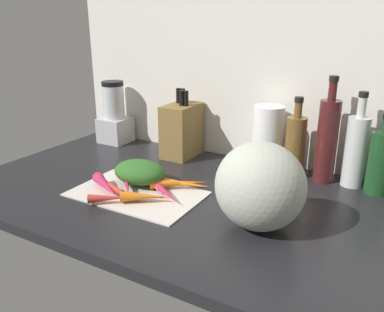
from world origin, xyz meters
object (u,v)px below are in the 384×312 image
carrot_10 (143,197)px  winter_squash (260,186)px  carrot_3 (109,198)px  carrot_9 (144,176)px  carrot_1 (154,182)px  carrot_8 (110,186)px  carrot_2 (178,183)px  carrot_5 (119,191)px  carrot_0 (183,184)px  carrot_7 (126,182)px  carrot_11 (106,186)px  paper_towel_roll (268,139)px  cutting_board (137,193)px  carrot_4 (149,196)px  knife_block (182,130)px  blender_appliance (115,116)px  bottle_3 (380,162)px  bottle_0 (295,146)px  carrot_6 (166,193)px  bottle_2 (356,150)px  bottle_1 (327,140)px

carrot_10 → winter_squash: (32.69, 3.92, 8.78)cm
carrot_3 → carrot_9: (-1.08, 17.89, 0.21)cm
carrot_1 → carrot_8: carrot_8 is taller
carrot_2 → carrot_3: 21.61cm
carrot_5 → carrot_0: bearing=46.5°
carrot_5 → carrot_7: (-2.17, 6.16, 0.35)cm
carrot_11 → paper_towel_roll: 55.89cm
carrot_10 → paper_towel_roll: bearing=64.3°
cutting_board → carrot_4: 7.26cm
carrot_1 → knife_block: knife_block is taller
carrot_4 → blender_appliance: 63.59cm
carrot_4 → carrot_3: bearing=-143.1°
cutting_board → carrot_0: bearing=42.2°
cutting_board → carrot_11: size_ratio=2.46×
carrot_9 → bottle_3: bearing=23.3°
carrot_1 → carrot_5: (-4.64, -11.04, 0.25)cm
bottle_0 → paper_towel_roll: bearing=172.5°
winter_squash → bottle_0: size_ratio=0.84×
carrot_6 → bottle_0: 45.80cm
bottle_0 → carrot_7: bearing=-138.9°
winter_squash → bottle_0: bearing=93.1°
carrot_10 → blender_appliance: bearing=136.9°
carrot_8 → bottle_0: (44.28, 40.41, 8.53)cm
carrot_1 → carrot_11: carrot_11 is taller
carrot_7 → carrot_4: bearing=-20.8°
carrot_7 → carrot_10: (10.73, -5.96, -0.20)cm
carrot_7 → carrot_10: 12.27cm
cutting_board → bottle_2: bearing=35.6°
bottle_2 → winter_squash: bearing=-112.3°
carrot_9 → knife_block: 30.24cm
carrot_3 → carrot_5: 4.90cm
cutting_board → carrot_9: (-3.39, 8.45, 1.92)cm
carrot_0 → carrot_1: size_ratio=1.09×
carrot_3 → carrot_6: carrot_3 is taller
carrot_6 → carrot_8: 18.05cm
bottle_0 → bottle_3: bottle_0 is taller
carrot_9 → bottle_3: 71.57cm
carrot_11 → carrot_6: bearing=17.3°
carrot_2 → carrot_6: carrot_2 is taller
carrot_6 → paper_towel_roll: 42.12cm
cutting_board → carrot_6: 9.79cm
carrot_6 → carrot_9: (-12.94, 7.02, 0.33)cm
paper_towel_roll → bottle_3: bottle_3 is taller
carrot_7 → winter_squash: winter_squash is taller
carrot_1 → bottle_3: size_ratio=0.65×
carrot_1 → bottle_1: (44.13, 31.78, 11.99)cm
carrot_9 → bottle_2: size_ratio=0.43×
carrot_4 → blender_appliance: size_ratio=0.56×
carrot_0 → carrot_9: size_ratio=1.35×
bottle_2 → bottle_1: bearing=-174.6°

